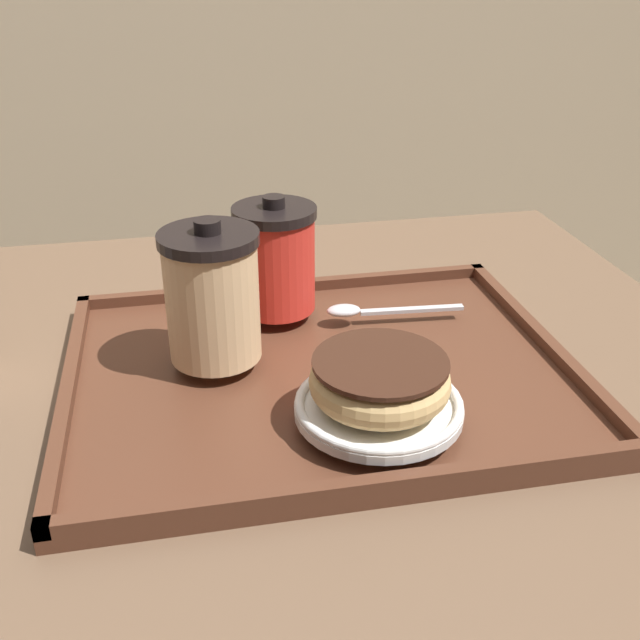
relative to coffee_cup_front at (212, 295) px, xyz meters
The scene contains 7 objects.
cafe_table 0.27m from the coffee_cup_front, 16.08° to the right, with size 0.89×0.82×0.71m.
serving_tray 0.12m from the coffee_cup_front, 15.21° to the right, with size 0.46×0.37×0.02m.
coffee_cup_front is the anchor object (origin of this frame).
coffee_cup_rear 0.11m from the coffee_cup_front, 53.29° to the left, with size 0.09×0.09×0.12m.
plate_with_chocolate_donut 0.18m from the coffee_cup_front, 44.86° to the right, with size 0.14×0.14×0.01m.
donut_chocolate_glazed 0.18m from the coffee_cup_front, 44.86° to the right, with size 0.11×0.11×0.04m.
spoon 0.17m from the coffee_cup_front, 19.37° to the left, with size 0.14×0.03×0.01m.
Camera 1 is at (-0.09, -0.59, 1.09)m, focal length 42.00 mm.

